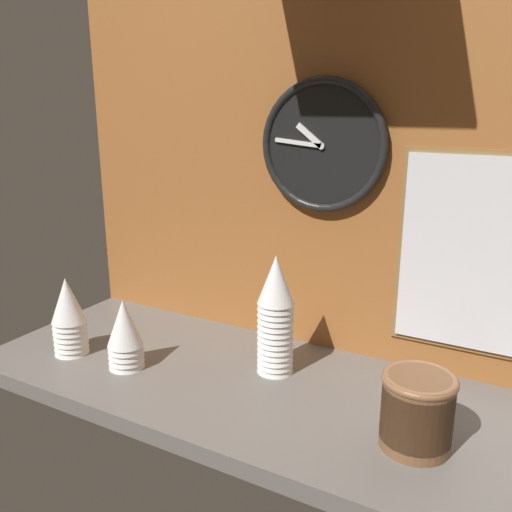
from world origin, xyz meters
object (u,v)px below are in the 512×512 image
(cup_stack_far_left, at_px, (69,316))
(cup_stack_center, at_px, (275,315))
(bowl_stack_right, at_px, (417,410))
(wall_clock, at_px, (323,146))
(cup_stack_left, at_px, (125,334))
(menu_board, at_px, (506,259))

(cup_stack_far_left, distance_m, cup_stack_center, 0.55)
(bowl_stack_right, height_order, wall_clock, wall_clock)
(cup_stack_center, xyz_separation_m, wall_clock, (0.04, 0.17, 0.39))
(cup_stack_left, bearing_deg, bowl_stack_right, 1.88)
(cup_stack_left, xyz_separation_m, bowl_stack_right, (0.71, 0.02, -0.01))
(cup_stack_center, bearing_deg, menu_board, 21.01)
(wall_clock, relative_size, menu_board, 0.68)
(bowl_stack_right, distance_m, menu_board, 0.41)
(wall_clock, bearing_deg, cup_stack_left, -138.11)
(cup_stack_left, relative_size, wall_clock, 0.55)
(cup_stack_far_left, xyz_separation_m, cup_stack_left, (0.18, 0.01, -0.01))
(bowl_stack_right, xyz_separation_m, menu_board, (0.10, 0.32, 0.23))
(menu_board, bearing_deg, cup_stack_far_left, -160.36)
(menu_board, bearing_deg, cup_stack_center, -158.99)
(cup_stack_far_left, height_order, bowl_stack_right, cup_stack_far_left)
(wall_clock, xyz_separation_m, menu_board, (0.44, 0.01, -0.23))
(wall_clock, bearing_deg, cup_stack_far_left, -148.09)
(cup_stack_center, distance_m, bowl_stack_right, 0.40)
(cup_stack_left, relative_size, menu_board, 0.37)
(cup_stack_left, bearing_deg, cup_stack_far_left, -176.56)
(cup_stack_center, distance_m, cup_stack_left, 0.38)
(cup_stack_center, relative_size, bowl_stack_right, 1.98)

